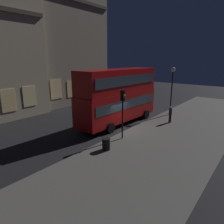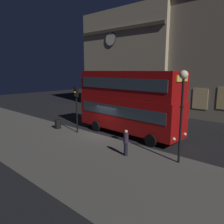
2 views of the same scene
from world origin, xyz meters
TOP-DOWN VIEW (x-y plane):
  - ground_plane at (0.00, 0.00)m, footprint 80.00×80.00m
  - sidewalk_slab at (0.00, -4.56)m, footprint 44.00×8.17m
  - building_plain_facade at (5.38, 15.95)m, footprint 13.30×8.62m
  - double_decker_bus at (1.49, 1.59)m, footprint 10.19×3.24m
  - traffic_light_near_kerb at (-1.94, -1.39)m, footprint 0.33×0.37m
  - street_lamp at (7.77, -1.47)m, footprint 0.51×0.51m
  - pedestrian at (4.69, -2.75)m, footprint 0.32×0.32m
  - litter_bin at (-4.44, -1.71)m, footprint 0.59×0.59m

SIDE VIEW (x-z plane):
  - ground_plane at x=0.00m, z-range 0.00..0.00m
  - sidewalk_slab at x=0.00m, z-range 0.00..0.12m
  - litter_bin at x=-4.44m, z-range 0.12..0.99m
  - pedestrian at x=4.69m, z-range 0.16..1.90m
  - traffic_light_near_kerb at x=-1.94m, z-range 1.01..5.07m
  - double_decker_bus at x=1.49m, z-range 0.30..5.90m
  - street_lamp at x=7.77m, z-range 1.43..6.96m
  - building_plain_facade at x=5.38m, z-range 0.00..17.06m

